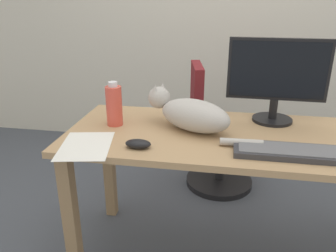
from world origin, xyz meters
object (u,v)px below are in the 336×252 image
(monitor, at_px, (277,78))
(water_bottle, at_px, (114,105))
(office_chair, at_px, (214,137))
(cat, at_px, (191,113))
(computer_mouse, at_px, (138,144))
(keyboard, at_px, (289,152))

(monitor, relative_size, water_bottle, 2.20)
(water_bottle, bearing_deg, office_chair, 56.41)
(office_chair, relative_size, cat, 1.62)
(monitor, bearing_deg, water_bottle, -166.47)
(monitor, bearing_deg, computer_mouse, -143.95)
(office_chair, relative_size, computer_mouse, 8.10)
(office_chair, xyz_separation_m, computer_mouse, (-0.29, -0.96, 0.35))
(cat, bearing_deg, monitor, 24.85)
(computer_mouse, bearing_deg, office_chair, 73.02)
(water_bottle, bearing_deg, keyboard, -14.41)
(keyboard, xyz_separation_m, computer_mouse, (-0.62, -0.04, 0.00))
(cat, bearing_deg, keyboard, -26.04)
(keyboard, bearing_deg, water_bottle, 165.59)
(office_chair, distance_m, computer_mouse, 1.07)
(monitor, height_order, computer_mouse, monitor)
(computer_mouse, bearing_deg, monitor, 36.05)
(monitor, xyz_separation_m, keyboard, (0.02, -0.39, -0.21))
(monitor, relative_size, keyboard, 1.09)
(cat, bearing_deg, computer_mouse, -128.12)
(keyboard, xyz_separation_m, cat, (-0.42, 0.21, 0.07))
(monitor, height_order, keyboard, monitor)
(cat, height_order, water_bottle, water_bottle)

